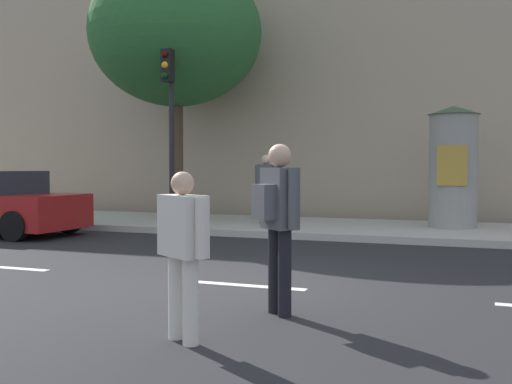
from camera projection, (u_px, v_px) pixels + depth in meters
ground_plane at (240, 285)px, 7.90m from camera, size 80.00×80.00×0.00m
sidewalk_curb at (351, 229)px, 14.44m from camera, size 36.00×4.00×0.15m
lane_markings at (240, 285)px, 7.90m from camera, size 25.80×0.16×0.01m
building_backdrop at (385, 44)px, 18.89m from camera, size 36.00×5.00×10.80m
traffic_light at (169, 108)px, 14.06m from camera, size 0.24×0.45×4.11m
poster_column at (453, 166)px, 13.92m from camera, size 1.19×1.19×2.80m
street_tree at (175, 33)px, 16.22m from camera, size 4.62×4.62×6.96m
pedestrian_in_red_top at (183, 242)px, 5.30m from camera, size 0.59×0.47×1.50m
pedestrian_tallest at (278, 213)px, 6.27m from camera, size 0.51×0.52×1.78m
pedestrian_in_light_jacket at (266, 183)px, 14.87m from camera, size 0.57×0.39×1.70m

